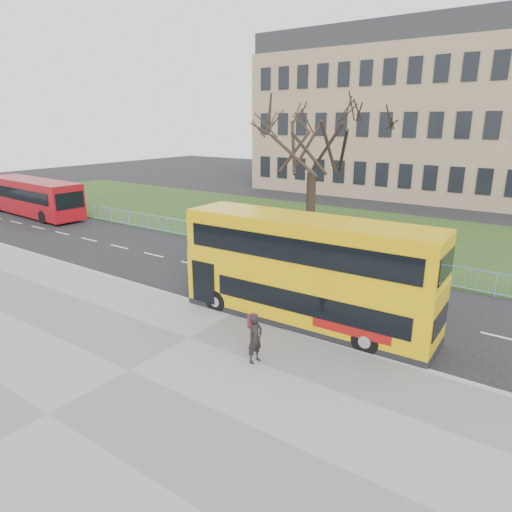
{
  "coord_description": "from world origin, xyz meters",
  "views": [
    {
      "loc": [
        10.22,
        -14.52,
        7.4
      ],
      "look_at": [
        -0.75,
        1.0,
        1.72
      ],
      "focal_mm": 32.0,
      "sensor_mm": 36.0,
      "label": 1
    }
  ],
  "objects": [
    {
      "name": "kerb",
      "position": [
        0.0,
        -1.55,
        0.07
      ],
      "size": [
        80.0,
        0.2,
        0.14
      ],
      "primitive_type": "cube",
      "color": "gray",
      "rests_on": "ground"
    },
    {
      "name": "pedestrian",
      "position": [
        2.83,
        -4.11,
        0.92
      ],
      "size": [
        0.43,
        0.61,
        1.59
      ],
      "primitive_type": "imported",
      "rotation": [
        0.0,
        0.0,
        1.48
      ],
      "color": "black",
      "rests_on": "pavement"
    },
    {
      "name": "civic_building",
      "position": [
        -5.0,
        35.0,
        7.0
      ],
      "size": [
        30.0,
        15.0,
        14.0
      ],
      "primitive_type": "cube",
      "color": "#8F785A",
      "rests_on": "ground"
    },
    {
      "name": "bare_tree",
      "position": [
        -3.0,
        10.0,
        5.2
      ],
      "size": [
        7.17,
        7.17,
        10.25
      ],
      "primitive_type": null,
      "color": "black",
      "rests_on": "grass_verge"
    },
    {
      "name": "guard_railing",
      "position": [
        0.0,
        6.6,
        0.55
      ],
      "size": [
        40.0,
        0.12,
        1.1
      ],
      "primitive_type": null,
      "color": "#7DB4DF",
      "rests_on": "ground"
    },
    {
      "name": "grass_verge",
      "position": [
        0.0,
        14.3,
        0.04
      ],
      "size": [
        80.0,
        15.4,
        0.08
      ],
      "primitive_type": "cube",
      "color": "#253D16",
      "rests_on": "ground"
    },
    {
      "name": "red_bus",
      "position": [
        -25.25,
        4.8,
        1.53
      ],
      "size": [
        11.03,
        3.09,
        2.88
      ],
      "rotation": [
        0.0,
        0.0,
        -0.06
      ],
      "color": "maroon",
      "rests_on": "ground"
    },
    {
      "name": "yellow_bus",
      "position": [
        2.57,
        -0.51,
        2.15
      ],
      "size": [
        9.63,
        2.55,
        4.01
      ],
      "rotation": [
        0.0,
        0.0,
        0.03
      ],
      "color": "#D8A909",
      "rests_on": "ground"
    },
    {
      "name": "ground",
      "position": [
        0.0,
        0.0,
        0.0
      ],
      "size": [
        120.0,
        120.0,
        0.0
      ],
      "primitive_type": "plane",
      "color": "black",
      "rests_on": "ground"
    },
    {
      "name": "pavement",
      "position": [
        0.0,
        -6.75,
        0.06
      ],
      "size": [
        80.0,
        10.5,
        0.12
      ],
      "primitive_type": "cube",
      "color": "slate",
      "rests_on": "ground"
    }
  ]
}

